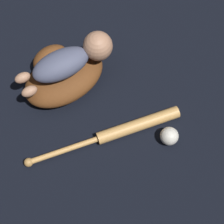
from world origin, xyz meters
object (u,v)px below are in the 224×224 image
(baseball, at_px, (169,136))
(baseball_bat, at_px, (124,130))
(baby_figure, at_px, (73,59))
(baseball_glove, at_px, (62,74))

(baseball, bearing_deg, baseball_bat, 151.78)
(baseball_bat, bearing_deg, baby_figure, 110.84)
(baseball_glove, height_order, baseball, baseball_glove)
(baseball_glove, bearing_deg, baseball_bat, -61.03)
(baseball_glove, relative_size, baseball, 5.44)
(baby_figure, height_order, baseball, baby_figure)
(baseball_glove, bearing_deg, baseball, -49.91)
(baseball_glove, xyz_separation_m, baby_figure, (0.05, -0.01, 0.10))
(baby_figure, xyz_separation_m, baseball_bat, (0.10, -0.27, -0.13))
(baby_figure, distance_m, baseball, 0.45)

